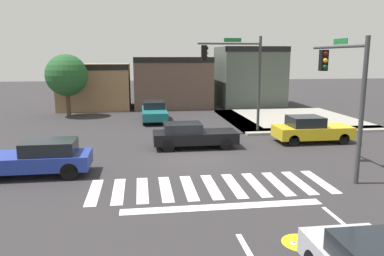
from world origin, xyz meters
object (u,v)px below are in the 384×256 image
Objects in this scene: traffic_signal_southeast at (343,81)px; car_blue at (38,158)px; car_black at (192,135)px; car_teal at (154,111)px; car_yellow at (311,129)px; roadside_tree at (67,75)px; traffic_signal_northeast at (237,68)px.

car_blue is (-12.66, 1.30, -3.18)m from traffic_signal_southeast.
traffic_signal_southeast is 8.30m from car_black.
car_teal is (-1.71, 9.05, 0.05)m from car_black.
traffic_signal_southeast reaches higher than car_black.
car_yellow is (8.71, -8.65, -0.01)m from car_teal.
traffic_signal_southeast is at bearing -104.13° from car_yellow.
car_black is (-5.58, 5.23, -3.23)m from traffic_signal_southeast.
traffic_signal_southeast is 1.12× the size of roadside_tree.
car_black is at bearing 10.69° from car_teal.
roadside_tree is at bearing 125.31° from car_black.
car_teal is at bearing 100.69° from car_black.
car_teal reaches higher than car_black.
car_yellow reaches higher than car_black.
roadside_tree is (-1.56, 16.12, 2.62)m from car_blue.
traffic_signal_northeast is at bearing -35.66° from roadside_tree.
traffic_signal_northeast is 1.36× the size of car_black.
car_teal is at bearing -112.48° from car_blue.
traffic_signal_northeast is 6.02m from car_black.
traffic_signal_northeast reaches higher than car_black.
roadside_tree is (-8.63, 12.19, 2.67)m from car_black.
car_black is (-3.35, -3.59, -3.48)m from traffic_signal_northeast.
car_yellow is 0.86× the size of roadside_tree.
traffic_signal_northeast is at bearing -144.19° from car_blue.
car_blue is 14.73m from car_yellow.
car_black is 9.21m from car_teal.
car_blue is at bearing 84.13° from traffic_signal_southeast.
traffic_signal_southeast reaches higher than car_blue.
car_black is at bearing 46.84° from traffic_signal_southeast.
traffic_signal_southeast reaches higher than car_yellow.
roadside_tree reaches higher than car_teal.
car_black is (7.08, 3.93, -0.05)m from car_blue.
car_teal is at bearing -24.41° from roadside_tree.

